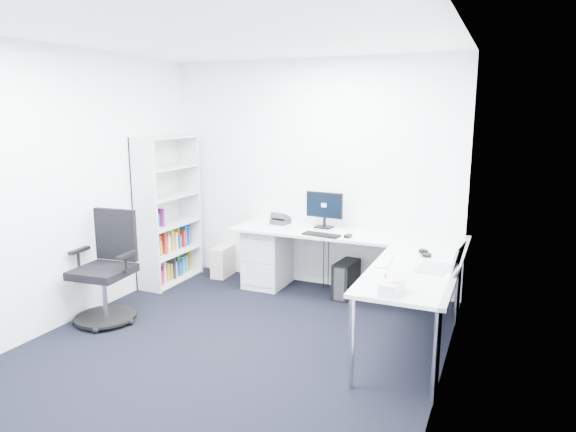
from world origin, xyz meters
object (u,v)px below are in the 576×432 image
at_px(l_desk, 335,274).
at_px(laptop, 433,255).
at_px(task_chair, 102,269).
at_px(monitor, 324,210).
at_px(bookshelf, 168,210).

distance_m(l_desk, laptop, 1.37).
bearing_deg(task_chair, l_desk, 27.12).
bearing_deg(monitor, task_chair, -128.96).
distance_m(task_chair, laptop, 3.18).
distance_m(l_desk, monitor, 0.82).
bearing_deg(l_desk, monitor, 122.58).
xyz_separation_m(l_desk, monitor, (-0.30, 0.47, 0.60)).
xyz_separation_m(bookshelf, monitor, (1.88, 0.42, 0.08)).
xyz_separation_m(bookshelf, task_chair, (0.16, -1.33, -0.34)).
height_order(bookshelf, laptop, bookshelf).
bearing_deg(bookshelf, monitor, 12.60).
relative_size(l_desk, monitor, 5.81).
distance_m(monitor, laptop, 1.80).
relative_size(bookshelf, monitor, 4.01).
xyz_separation_m(task_chair, monitor, (1.71, 1.75, 0.42)).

